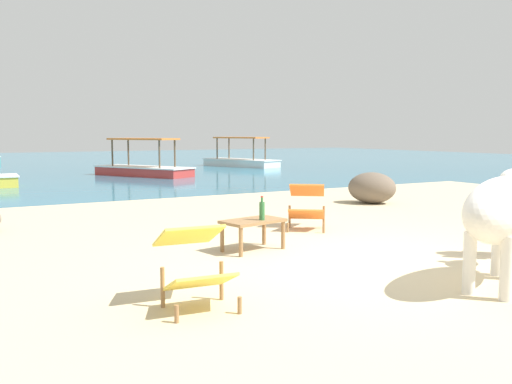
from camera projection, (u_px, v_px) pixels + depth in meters
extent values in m
cube|color=#CCB78E|center=(379.00, 265.00, 6.16)|extent=(18.00, 14.00, 0.04)
cube|color=teal|center=(52.00, 165.00, 25.27)|extent=(60.00, 36.00, 0.03)
cylinder|color=silver|center=(498.00, 248.00, 5.60)|extent=(0.11, 0.11, 0.57)
cylinder|color=silver|center=(469.00, 263.00, 4.94)|extent=(0.11, 0.11, 0.57)
cylinder|color=silver|center=(507.00, 269.00, 4.74)|extent=(0.11, 0.11, 0.57)
ellipsoid|color=silver|center=(504.00, 209.00, 5.12)|extent=(1.65, 1.10, 0.62)
cube|color=olive|center=(253.00, 221.00, 6.78)|extent=(0.83, 0.58, 0.04)
cylinder|color=olive|center=(264.00, 231.00, 7.16)|extent=(0.05, 0.05, 0.35)
cylinder|color=olive|center=(283.00, 235.00, 6.89)|extent=(0.05, 0.05, 0.35)
cylinder|color=olive|center=(222.00, 238.00, 6.72)|extent=(0.05, 0.05, 0.35)
cylinder|color=olive|center=(241.00, 242.00, 6.45)|extent=(0.05, 0.05, 0.35)
cylinder|color=#2D6B38|center=(262.00, 211.00, 6.74)|extent=(0.07, 0.07, 0.22)
cylinder|color=#2D6B38|center=(262.00, 200.00, 6.72)|extent=(0.03, 0.03, 0.06)
cylinder|color=red|center=(262.00, 197.00, 6.72)|extent=(0.03, 0.03, 0.02)
cylinder|color=olive|center=(324.00, 228.00, 7.99)|extent=(0.04, 0.04, 0.14)
cylinder|color=olive|center=(288.00, 228.00, 8.05)|extent=(0.04, 0.04, 0.14)
cylinder|color=olive|center=(324.00, 217.00, 8.38)|extent=(0.04, 0.04, 0.34)
cylinder|color=olive|center=(290.00, 217.00, 8.45)|extent=(0.04, 0.04, 0.34)
cube|color=orange|center=(306.00, 214.00, 8.20)|extent=(0.67, 0.66, 0.21)
cube|color=orange|center=(307.00, 190.00, 8.48)|extent=(0.69, 0.68, 0.23)
cylinder|color=olive|center=(240.00, 305.00, 4.42)|extent=(0.04, 0.04, 0.14)
cylinder|color=olive|center=(177.00, 314.00, 4.21)|extent=(0.04, 0.04, 0.14)
cylinder|color=olive|center=(221.00, 281.00, 4.78)|extent=(0.04, 0.04, 0.34)
cylinder|color=olive|center=(163.00, 287.00, 4.57)|extent=(0.04, 0.04, 0.34)
cube|color=#EFD14C|center=(200.00, 282.00, 4.48)|extent=(0.56, 0.48, 0.21)
cube|color=#EFD14C|center=(188.00, 236.00, 4.73)|extent=(0.56, 0.51, 0.23)
ellipsoid|color=#6B5B4C|center=(372.00, 188.00, 11.35)|extent=(1.20, 1.24, 0.64)
cube|color=white|center=(241.00, 163.00, 24.30)|extent=(2.26, 3.76, 0.28)
cube|color=white|center=(241.00, 160.00, 24.28)|extent=(2.34, 3.85, 0.04)
cylinder|color=brown|center=(265.00, 149.00, 23.82)|extent=(0.06, 0.06, 0.95)
cylinder|color=brown|center=(253.00, 150.00, 23.24)|extent=(0.06, 0.06, 0.95)
cylinder|color=brown|center=(229.00, 149.00, 25.22)|extent=(0.06, 0.06, 0.95)
cylinder|color=brown|center=(217.00, 149.00, 24.65)|extent=(0.06, 0.06, 0.95)
cube|color=orange|center=(241.00, 138.00, 24.18)|extent=(1.74, 2.69, 0.06)
cube|color=#C63833|center=(144.00, 172.00, 18.98)|extent=(2.70, 3.68, 0.28)
cube|color=white|center=(143.00, 167.00, 18.96)|extent=(2.79, 3.77, 0.04)
cylinder|color=brown|center=(112.00, 154.00, 19.15)|extent=(0.06, 0.06, 0.95)
cylinder|color=brown|center=(128.00, 153.00, 19.80)|extent=(0.06, 0.06, 0.95)
cylinder|color=brown|center=(159.00, 155.00, 18.02)|extent=(0.06, 0.06, 0.95)
cylinder|color=brown|center=(175.00, 154.00, 18.67)|extent=(0.06, 0.06, 0.95)
cube|color=orange|center=(143.00, 139.00, 18.86)|extent=(2.04, 2.66, 0.06)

